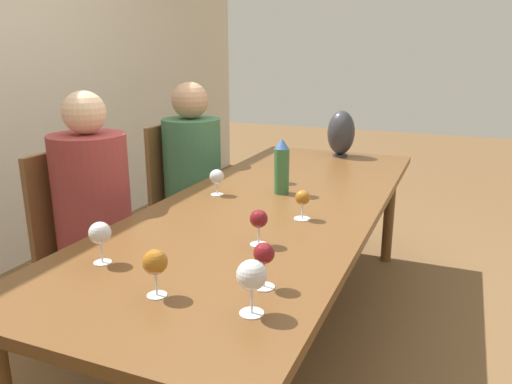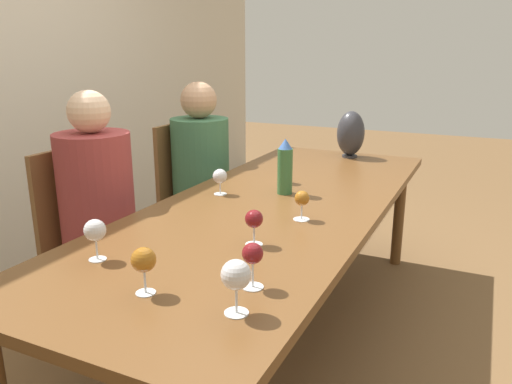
{
  "view_description": "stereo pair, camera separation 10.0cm",
  "coord_description": "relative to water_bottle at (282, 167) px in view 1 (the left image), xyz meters",
  "views": [
    {
      "loc": [
        -2.09,
        -0.79,
        1.41
      ],
      "look_at": [
        -0.19,
        0.0,
        0.82
      ],
      "focal_mm": 35.0,
      "sensor_mm": 36.0,
      "label": 1
    },
    {
      "loc": [
        -2.05,
        -0.88,
        1.41
      ],
      "look_at": [
        -0.19,
        0.0,
        0.82
      ],
      "focal_mm": 35.0,
      "sensor_mm": 36.0,
      "label": 2
    }
  ],
  "objects": [
    {
      "name": "chair_far",
      "position": [
        0.45,
        0.84,
        -0.35
      ],
      "size": [
        0.44,
        0.44,
        0.95
      ],
      "color": "brown",
      "rests_on": "ground_plane"
    },
    {
      "name": "wine_glass_6",
      "position": [
        -1.03,
        0.27,
        -0.03
      ],
      "size": [
        0.07,
        0.07,
        0.14
      ],
      "color": "silver",
      "rests_on": "dining_table"
    },
    {
      "name": "vase",
      "position": [
        0.99,
        -0.06,
        0.02
      ],
      "size": [
        0.18,
        0.18,
        0.3
      ],
      "color": "#2D2D33",
      "rests_on": "dining_table"
    },
    {
      "name": "ground_plane",
      "position": [
        -0.17,
        -0.01,
        -0.86
      ],
      "size": [
        14.0,
        14.0,
        0.0
      ],
      "primitive_type": "plane",
      "color": "brown"
    },
    {
      "name": "wine_glass_1",
      "position": [
        -0.15,
        0.28,
        -0.04
      ],
      "size": [
        0.07,
        0.07,
        0.13
      ],
      "color": "silver",
      "rests_on": "dining_table"
    },
    {
      "name": "wine_glass_2",
      "position": [
        -1.14,
        -0.33,
        -0.02
      ],
      "size": [
        0.08,
        0.08,
        0.16
      ],
      "color": "silver",
      "rests_on": "dining_table"
    },
    {
      "name": "chair_near",
      "position": [
        -0.49,
        0.84,
        -0.35
      ],
      "size": [
        0.44,
        0.44,
        0.95
      ],
      "color": "brown",
      "rests_on": "ground_plane"
    },
    {
      "name": "dining_table",
      "position": [
        -0.17,
        -0.01,
        -0.19
      ],
      "size": [
        2.64,
        0.98,
        0.72
      ],
      "color": "brown",
      "rests_on": "ground_plane"
    },
    {
      "name": "water_bottle",
      "position": [
        0.0,
        0.0,
        0.0
      ],
      "size": [
        0.08,
        0.08,
        0.28
      ],
      "color": "#336638",
      "rests_on": "dining_table"
    },
    {
      "name": "wine_glass_4",
      "position": [
        -0.99,
        -0.3,
        -0.03
      ],
      "size": [
        0.07,
        0.07,
        0.14
      ],
      "color": "silver",
      "rests_on": "dining_table"
    },
    {
      "name": "person_far",
      "position": [
        0.45,
        0.75,
        -0.2
      ],
      "size": [
        0.37,
        0.37,
        1.22
      ],
      "color": "#2D2D38",
      "rests_on": "ground_plane"
    },
    {
      "name": "wine_glass_5",
      "position": [
        -0.34,
        -0.21,
        -0.04
      ],
      "size": [
        0.07,
        0.07,
        0.13
      ],
      "color": "silver",
      "rests_on": "dining_table"
    },
    {
      "name": "person_near",
      "position": [
        -0.49,
        0.75,
        -0.19
      ],
      "size": [
        0.35,
        0.35,
        1.24
      ],
      "color": "#2D2D38",
      "rests_on": "ground_plane"
    },
    {
      "name": "wine_glass_0",
      "position": [
        -1.15,
        -0.03,
        -0.03
      ],
      "size": [
        0.07,
        0.07,
        0.14
      ],
      "color": "silver",
      "rests_on": "dining_table"
    },
    {
      "name": "water_tumbler",
      "position": [
        0.18,
        0.07,
        -0.09
      ],
      "size": [
        0.07,
        0.07,
        0.08
      ],
      "color": "silver",
      "rests_on": "dining_table"
    },
    {
      "name": "wine_glass_3",
      "position": [
        -0.68,
        -0.16,
        -0.04
      ],
      "size": [
        0.07,
        0.07,
        0.13
      ],
      "color": "silver",
      "rests_on": "dining_table"
    }
  ]
}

